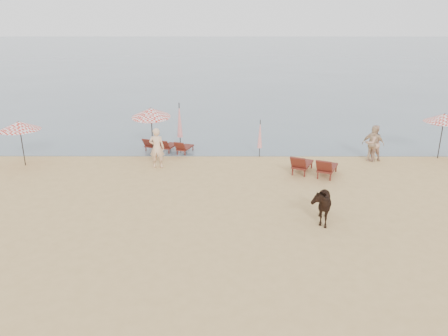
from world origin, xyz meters
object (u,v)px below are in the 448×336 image
at_px(lounger_cluster_left, 168,146).
at_px(cow, 320,203).
at_px(umbrella_open_left_a, 19,126).
at_px(umbrella_open_left_b, 151,113).
at_px(beachgoer_left, 157,148).
at_px(umbrella_closed_right, 260,134).
at_px(umbrella_closed_left, 180,120).
at_px(umbrella_open_right, 444,118).
at_px(beachgoer_right_b, 373,144).
at_px(lounger_cluster_right, 314,166).
at_px(beachgoer_right_a, 373,143).

distance_m(lounger_cluster_left, cow, 10.67).
relative_size(umbrella_open_left_a, cow, 1.33).
bearing_deg(umbrella_open_left_b, lounger_cluster_left, 9.76).
distance_m(umbrella_open_left_a, beachgoer_left, 6.73).
height_order(umbrella_open_left_a, umbrella_closed_right, umbrella_open_left_a).
bearing_deg(umbrella_closed_left, umbrella_open_left_b, -140.27).
height_order(umbrella_open_left_b, umbrella_closed_left, umbrella_open_left_b).
height_order(umbrella_open_left_a, umbrella_open_right, umbrella_open_right).
height_order(umbrella_closed_right, beachgoer_right_b, umbrella_closed_right).
height_order(umbrella_open_left_b, beachgoer_left, umbrella_open_left_b).
xyz_separation_m(lounger_cluster_right, umbrella_closed_left, (-6.63, 4.47, 1.10)).
xyz_separation_m(umbrella_closed_left, beachgoer_left, (-0.78, -3.39, -0.58)).
xyz_separation_m(umbrella_open_right, beachgoer_right_a, (-3.58, -0.39, -1.21)).
relative_size(umbrella_closed_left, umbrella_closed_right, 1.29).
relative_size(umbrella_closed_right, beachgoer_right_b, 1.09).
height_order(lounger_cluster_left, umbrella_closed_left, umbrella_closed_left).
relative_size(lounger_cluster_right, umbrella_open_left_b, 0.95).
height_order(umbrella_open_left_a, umbrella_closed_left, umbrella_closed_left).
bearing_deg(umbrella_open_left_b, umbrella_open_right, -12.31).
xyz_separation_m(lounger_cluster_left, umbrella_open_right, (14.23, -1.02, 1.76)).
bearing_deg(beachgoer_right_b, beachgoer_left, 24.40).
relative_size(lounger_cluster_left, beachgoer_right_b, 1.52).
distance_m(beachgoer_right_a, beachgoer_right_b, 0.14).
relative_size(umbrella_closed_left, beachgoer_left, 1.29).
distance_m(lounger_cluster_left, umbrella_closed_right, 5.06).
relative_size(lounger_cluster_left, cow, 1.65).
bearing_deg(umbrella_open_right, umbrella_closed_left, 151.16).
relative_size(lounger_cluster_left, umbrella_closed_left, 1.09).
bearing_deg(beachgoer_left, umbrella_open_right, -173.11).
bearing_deg(umbrella_open_left_a, beachgoer_right_b, 4.66).
relative_size(lounger_cluster_right, beachgoer_left, 1.24).
distance_m(umbrella_closed_right, cow, 7.83).
bearing_deg(lounger_cluster_right, cow, -73.98).
height_order(lounger_cluster_right, beachgoer_left, beachgoer_left).
relative_size(beachgoer_right_a, beachgoer_right_b, 1.01).
relative_size(umbrella_open_right, umbrella_closed_right, 1.20).
height_order(beachgoer_left, beachgoer_right_a, beachgoer_left).
height_order(umbrella_open_left_a, cow, umbrella_open_left_a).
distance_m(umbrella_open_right, beachgoer_right_a, 3.80).
distance_m(umbrella_open_right, umbrella_closed_left, 13.77).
xyz_separation_m(lounger_cluster_right, cow, (-0.71, -4.83, 0.24)).
bearing_deg(beachgoer_right_a, umbrella_open_left_a, -11.34).
bearing_deg(lounger_cluster_right, umbrella_open_left_b, -178.27).
relative_size(lounger_cluster_right, umbrella_open_left_a, 1.10).
xyz_separation_m(lounger_cluster_right, umbrella_open_left_b, (-7.99, 3.34, 1.78)).
relative_size(umbrella_open_left_b, umbrella_open_right, 1.09).
height_order(umbrella_open_right, beachgoer_left, umbrella_open_right).
bearing_deg(cow, lounger_cluster_left, 135.90).
xyz_separation_m(umbrella_open_left_a, beachgoer_right_b, (17.42, 0.69, -1.10)).
xyz_separation_m(lounger_cluster_left, umbrella_open_left_b, (-0.76, -0.27, 1.87)).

